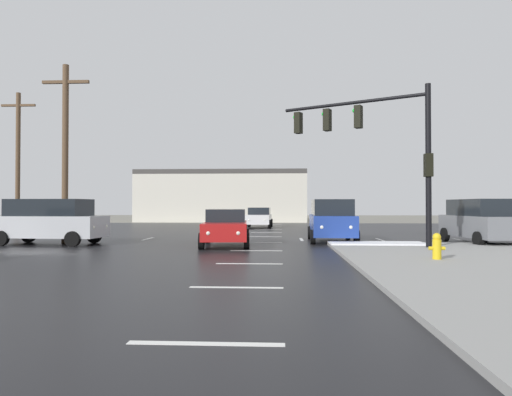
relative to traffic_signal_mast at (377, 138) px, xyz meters
The scene contains 14 objects.
ground_plane 8.09m from the traffic_signal_mast, 137.32° to the left, with size 120.00×120.00×0.00m, color slate.
road_asphalt 8.08m from the traffic_signal_mast, 137.32° to the left, with size 44.00×44.00×0.02m, color black.
snow_strip_curbside 4.43m from the traffic_signal_mast, 79.85° to the left, with size 4.00×1.60×0.06m, color white.
lane_markings 6.65m from the traffic_signal_mast, 139.63° to the left, with size 36.15×36.15×0.01m.
traffic_signal_mast is the anchor object (origin of this frame).
fire_hydrant 6.48m from the traffic_signal_mast, 81.42° to the right, with size 0.48×0.26×0.79m.
strip_building_background 33.88m from the traffic_signal_mast, 107.85° to the left, with size 18.23×8.00×5.57m.
suv_grey 6.57m from the traffic_signal_mast, 22.93° to the left, with size 2.44×4.94×2.03m.
suv_silver 14.75m from the traffic_signal_mast, behind, with size 4.93×2.42×2.03m.
suv_blue 4.99m from the traffic_signal_mast, 114.87° to the left, with size 2.26×4.88×2.03m.
sedan_white 18.39m from the traffic_signal_mast, 108.36° to the left, with size 2.09×4.57×1.58m.
sedan_red 7.40m from the traffic_signal_mast, behind, with size 2.30×4.64×1.58m.
utility_pole_mid 14.00m from the traffic_signal_mast, behind, with size 2.20×0.28×8.29m.
utility_pole_far 22.58m from the traffic_signal_mast, 156.12° to the left, with size 2.20×0.28×8.94m.
Camera 1 is at (0.95, -23.81, 1.77)m, focal length 32.43 mm.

